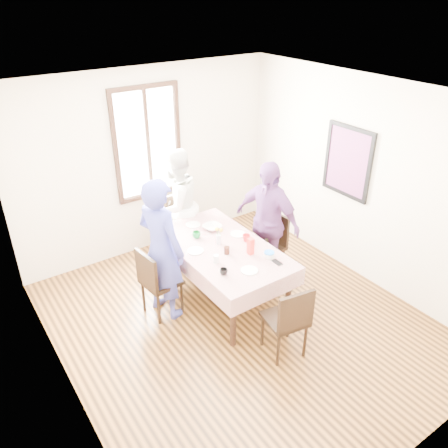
# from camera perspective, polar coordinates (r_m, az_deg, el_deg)

# --- Properties ---
(ground) EXTENTS (4.50, 4.50, 0.00)m
(ground) POSITION_cam_1_polar(r_m,az_deg,el_deg) (5.61, 1.98, -12.23)
(ground) COLOR black
(ground) RESTS_ON ground
(back_wall) EXTENTS (4.00, 0.00, 4.00)m
(back_wall) POSITION_cam_1_polar(r_m,az_deg,el_deg) (6.61, -9.57, 7.66)
(back_wall) COLOR #F1E3C4
(back_wall) RESTS_ON ground
(right_wall) EXTENTS (0.00, 4.50, 4.50)m
(right_wall) POSITION_cam_1_polar(r_m,az_deg,el_deg) (6.14, 17.45, 5.05)
(right_wall) COLOR #F1E3C4
(right_wall) RESTS_ON ground
(window_frame) EXTENTS (1.02, 0.06, 1.62)m
(window_frame) POSITION_cam_1_polar(r_m,az_deg,el_deg) (6.50, -9.71, 10.08)
(window_frame) COLOR black
(window_frame) RESTS_ON back_wall
(window_pane) EXTENTS (0.90, 0.02, 1.50)m
(window_pane) POSITION_cam_1_polar(r_m,az_deg,el_deg) (6.50, -9.75, 10.11)
(window_pane) COLOR white
(window_pane) RESTS_ON back_wall
(art_poster) EXTENTS (0.04, 0.76, 0.96)m
(art_poster) POSITION_cam_1_polar(r_m,az_deg,el_deg) (6.23, 15.49, 7.65)
(art_poster) COLOR red
(art_poster) RESTS_ON right_wall
(dining_table) EXTENTS (0.93, 1.76, 0.75)m
(dining_table) POSITION_cam_1_polar(r_m,az_deg,el_deg) (5.78, -0.28, -6.13)
(dining_table) COLOR black
(dining_table) RESTS_ON ground
(tablecloth) EXTENTS (1.05, 1.88, 0.01)m
(tablecloth) POSITION_cam_1_polar(r_m,az_deg,el_deg) (5.57, -0.29, -2.91)
(tablecloth) COLOR #4F0008
(tablecloth) RESTS_ON dining_table
(chair_left) EXTENTS (0.46, 0.46, 0.91)m
(chair_left) POSITION_cam_1_polar(r_m,az_deg,el_deg) (5.54, -7.97, -7.20)
(chair_left) COLOR black
(chair_left) RESTS_ON ground
(chair_right) EXTENTS (0.45, 0.45, 0.91)m
(chair_right) POSITION_cam_1_polar(r_m,az_deg,el_deg) (6.17, 5.40, -2.92)
(chair_right) COLOR black
(chair_right) RESTS_ON ground
(chair_far) EXTENTS (0.44, 0.44, 0.91)m
(chair_far) POSITION_cam_1_polar(r_m,az_deg,el_deg) (6.62, -6.20, -0.62)
(chair_far) COLOR black
(chair_far) RESTS_ON ground
(chair_near) EXTENTS (0.48, 0.48, 0.91)m
(chair_near) POSITION_cam_1_polar(r_m,az_deg,el_deg) (4.99, 7.75, -11.82)
(chair_near) COLOR black
(chair_near) RESTS_ON ground
(person_left) EXTENTS (0.61, 0.75, 1.79)m
(person_left) POSITION_cam_1_polar(r_m,az_deg,el_deg) (5.30, -8.09, -3.24)
(person_left) COLOR #393C98
(person_left) RESTS_ON ground
(person_far) EXTENTS (0.98, 0.86, 1.69)m
(person_far) POSITION_cam_1_polar(r_m,az_deg,el_deg) (6.42, -6.28, 2.33)
(person_far) COLOR white
(person_far) RESTS_ON ground
(person_right) EXTENTS (0.65, 1.07, 1.70)m
(person_right) POSITION_cam_1_polar(r_m,az_deg,el_deg) (5.97, 5.41, 0.26)
(person_right) COLOR #6B3C7B
(person_right) RESTS_ON ground
(mug_black) EXTENTS (0.10, 0.10, 0.07)m
(mug_black) POSITION_cam_1_polar(r_m,az_deg,el_deg) (5.04, -0.04, -6.07)
(mug_black) COLOR black
(mug_black) RESTS_ON tablecloth
(mug_flag) EXTENTS (0.14, 0.14, 0.09)m
(mug_flag) POSITION_cam_1_polar(r_m,az_deg,el_deg) (5.66, 2.86, -1.81)
(mug_flag) COLOR red
(mug_flag) RESTS_ON tablecloth
(mug_green) EXTENTS (0.13, 0.13, 0.08)m
(mug_green) POSITION_cam_1_polar(r_m,az_deg,el_deg) (5.74, -3.52, -1.39)
(mug_green) COLOR #0C7226
(mug_green) RESTS_ON tablecloth
(serving_bowl) EXTENTS (0.28, 0.28, 0.06)m
(serving_bowl) POSITION_cam_1_polar(r_m,az_deg,el_deg) (5.93, -1.51, -0.41)
(serving_bowl) COLOR white
(serving_bowl) RESTS_ON tablecloth
(juice_carton) EXTENTS (0.07, 0.07, 0.21)m
(juice_carton) POSITION_cam_1_polar(r_m,az_deg,el_deg) (5.38, 3.40, -2.85)
(juice_carton) COLOR red
(juice_carton) RESTS_ON tablecloth
(butter_tub) EXTENTS (0.12, 0.12, 0.06)m
(butter_tub) POSITION_cam_1_polar(r_m,az_deg,el_deg) (5.37, 5.75, -3.95)
(butter_tub) COLOR white
(butter_tub) RESTS_ON tablecloth
(jam_jar) EXTENTS (0.07, 0.07, 0.09)m
(jam_jar) POSITION_cam_1_polar(r_m,az_deg,el_deg) (5.40, 0.36, -3.37)
(jam_jar) COLOR black
(jam_jar) RESTS_ON tablecloth
(drinking_glass) EXTENTS (0.07, 0.07, 0.09)m
(drinking_glass) POSITION_cam_1_polar(r_m,az_deg,el_deg) (5.24, -1.02, -4.45)
(drinking_glass) COLOR silver
(drinking_glass) RESTS_ON tablecloth
(smartphone) EXTENTS (0.07, 0.14, 0.01)m
(smartphone) POSITION_cam_1_polar(r_m,az_deg,el_deg) (5.29, 6.77, -4.87)
(smartphone) COLOR black
(smartphone) RESTS_ON tablecloth
(flower_vase) EXTENTS (0.06, 0.06, 0.12)m
(flower_vase) POSITION_cam_1_polar(r_m,az_deg,el_deg) (5.59, -0.67, -1.96)
(flower_vase) COLOR silver
(flower_vase) RESTS_ON tablecloth
(plate_left) EXTENTS (0.20, 0.20, 0.01)m
(plate_left) POSITION_cam_1_polar(r_m,az_deg,el_deg) (5.48, -3.66, -3.43)
(plate_left) COLOR white
(plate_left) RESTS_ON tablecloth
(plate_right) EXTENTS (0.20, 0.20, 0.01)m
(plate_right) POSITION_cam_1_polar(r_m,az_deg,el_deg) (5.83, 1.76, -1.27)
(plate_right) COLOR white
(plate_right) RESTS_ON tablecloth
(plate_far) EXTENTS (0.20, 0.20, 0.01)m
(plate_far) POSITION_cam_1_polar(r_m,az_deg,el_deg) (6.06, -3.99, -0.08)
(plate_far) COLOR white
(plate_far) RESTS_ON tablecloth
(plate_near) EXTENTS (0.20, 0.20, 0.01)m
(plate_near) POSITION_cam_1_polar(r_m,az_deg,el_deg) (5.13, 3.24, -5.91)
(plate_near) COLOR white
(plate_near) RESTS_ON tablecloth
(butter_lid) EXTENTS (0.12, 0.12, 0.01)m
(butter_lid) POSITION_cam_1_polar(r_m,az_deg,el_deg) (5.35, 5.77, -3.62)
(butter_lid) COLOR blue
(butter_lid) RESTS_ON butter_tub
(flower_bunch) EXTENTS (0.09, 0.09, 0.10)m
(flower_bunch) POSITION_cam_1_polar(r_m,az_deg,el_deg) (5.54, -0.68, -0.96)
(flower_bunch) COLOR yellow
(flower_bunch) RESTS_ON flower_vase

